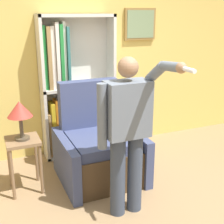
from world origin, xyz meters
TOP-DOWN VIEW (x-y plane):
  - wall_back at (0.01, 2.03)m, footprint 8.00×0.11m
  - bookcase at (-0.23, 1.87)m, footprint 1.02×0.28m
  - armchair at (-0.10, 1.09)m, footprint 0.96×0.94m
  - person_standing at (-0.09, 0.29)m, footprint 0.57×0.78m
  - side_table at (-0.97, 1.11)m, footprint 0.36×0.36m
  - table_lamp at (-0.97, 1.11)m, footprint 0.27×0.27m

SIDE VIEW (x-z plane):
  - armchair at x=-0.10m, z-range -0.22..0.94m
  - side_table at x=-0.97m, z-range 0.17..0.80m
  - person_standing at x=-0.09m, z-range 0.11..1.70m
  - table_lamp at x=-0.97m, z-range 0.74..1.17m
  - bookcase at x=-0.23m, z-range -0.01..1.93m
  - wall_back at x=0.01m, z-range 0.00..2.80m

